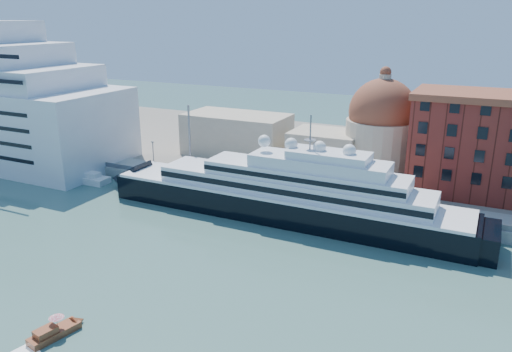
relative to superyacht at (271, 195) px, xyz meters
The scene contains 10 objects.
ground 24.41m from the superyacht, 106.47° to the right, with size 400.00×400.00×0.00m, color #335952.
quay 13.36m from the superyacht, 121.70° to the left, with size 180.00×10.00×2.50m, color gray.
land 52.57m from the superyacht, 97.45° to the left, with size 260.00×72.00×2.00m, color slate.
quay_fence 9.52m from the superyacht, 136.26° to the left, with size 180.00×0.10×1.20m, color slate.
superyacht is the anchor object (origin of this frame).
service_barge 52.89m from the superyacht, behind, with size 13.69×4.96×3.05m.
water_taxi 53.05m from the superyacht, 99.22° to the right, with size 3.69×7.22×3.27m.
warehouse 54.49m from the superyacht, 32.69° to the left, with size 43.00×19.00×23.25m.
church 35.29m from the superyacht, 90.67° to the left, with size 66.00×18.00×25.50m.
lamp_posts 22.19m from the superyacht, 154.53° to the left, with size 120.80×2.40×18.00m.
Camera 1 is at (47.80, -68.83, 41.15)m, focal length 35.00 mm.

